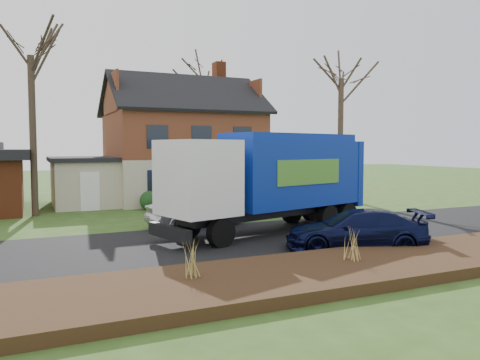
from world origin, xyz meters
name	(u,v)px	position (x,y,z in m)	size (l,w,h in m)	color
ground	(245,240)	(0.00, 0.00, 0.00)	(120.00, 120.00, 0.00)	#2C4717
road	(245,240)	(0.00, 0.00, 0.01)	(80.00, 7.00, 0.02)	black
mulch_verge	(329,271)	(0.00, -5.30, 0.15)	(80.00, 3.50, 0.30)	#311F10
main_house	(175,138)	(1.49, 13.91, 4.03)	(12.95, 8.95, 9.26)	beige
garbage_truck	(272,175)	(1.73, 1.10, 2.28)	(9.57, 4.81, 3.96)	black
silver_sedan	(196,211)	(-0.64, 3.62, 0.69)	(1.45, 4.16, 1.37)	#96989D
navy_wagon	(356,230)	(2.67, -3.01, 0.67)	(1.89, 4.64, 1.35)	black
tree_front_west	(30,31)	(-6.94, 9.86, 9.03)	(3.69, 3.69, 10.96)	#3C2F24
tree_front_east	(342,59)	(11.58, 9.99, 9.13)	(4.04, 4.04, 11.24)	#443329
tree_back	(202,61)	(6.16, 21.69, 10.59)	(4.01, 4.01, 12.70)	#3D2D25
grass_clump_west	(192,258)	(-3.66, -4.90, 0.77)	(0.36, 0.29, 0.95)	#9C8D45
grass_clump_mid	(354,244)	(0.93, -5.11, 0.76)	(0.33, 0.27, 0.93)	tan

